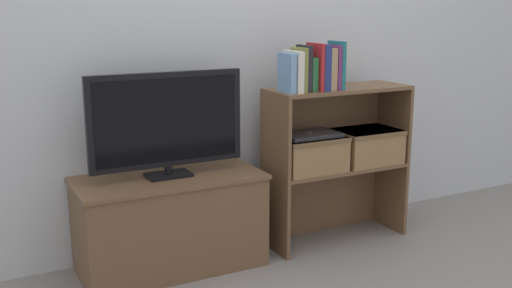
{
  "coord_description": "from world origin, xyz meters",
  "views": [
    {
      "loc": [
        -1.4,
        -2.55,
        1.33
      ],
      "look_at": [
        0.0,
        0.15,
        0.62
      ],
      "focal_mm": 42.0,
      "sensor_mm": 36.0,
      "label": 1
    }
  ],
  "objects": [
    {
      "name": "ground_plane",
      "position": [
        0.0,
        0.0,
        0.0
      ],
      "size": [
        16.0,
        16.0,
        0.0
      ],
      "primitive_type": "plane",
      "color": "gray"
    },
    {
      "name": "wall_back",
      "position": [
        0.0,
        0.47,
        1.2
      ],
      "size": [
        10.0,
        0.05,
        2.4
      ],
      "color": "silver",
      "rests_on": "ground_plane"
    },
    {
      "name": "tv_stand",
      "position": [
        -0.46,
        0.22,
        0.25
      ],
      "size": [
        0.94,
        0.45,
        0.49
      ],
      "color": "brown",
      "rests_on": "ground_plane"
    },
    {
      "name": "tv",
      "position": [
        -0.46,
        0.21,
        0.77
      ],
      "size": [
        0.78,
        0.14,
        0.52
      ],
      "color": "black",
      "rests_on": "tv_stand"
    },
    {
      "name": "bookshelf_lower_tier",
      "position": [
        0.51,
        0.21,
        0.28
      ],
      "size": [
        0.82,
        0.31,
        0.44
      ],
      "color": "brown",
      "rests_on": "ground_plane"
    },
    {
      "name": "bookshelf_upper_tier",
      "position": [
        0.51,
        0.21,
        0.72
      ],
      "size": [
        0.82,
        0.31,
        0.45
      ],
      "color": "brown",
      "rests_on": "bookshelf_lower_tier"
    },
    {
      "name": "book_skyblue",
      "position": [
        0.15,
        0.1,
        0.99
      ],
      "size": [
        0.03,
        0.15,
        0.2
      ],
      "color": "#709ECC",
      "rests_on": "bookshelf_upper_tier"
    },
    {
      "name": "book_ivory",
      "position": [
        0.19,
        0.1,
        0.99
      ],
      "size": [
        0.04,
        0.16,
        0.21
      ],
      "color": "silver",
      "rests_on": "bookshelf_upper_tier"
    },
    {
      "name": "book_olive",
      "position": [
        0.23,
        0.1,
        1.0
      ],
      "size": [
        0.02,
        0.15,
        0.23
      ],
      "color": "olive",
      "rests_on": "bookshelf_upper_tier"
    },
    {
      "name": "book_charcoal",
      "position": [
        0.26,
        0.1,
        1.01
      ],
      "size": [
        0.03,
        0.12,
        0.24
      ],
      "color": "#232328",
      "rests_on": "bookshelf_upper_tier"
    },
    {
      "name": "book_forest",
      "position": [
        0.29,
        0.1,
        0.97
      ],
      "size": [
        0.03,
        0.12,
        0.18
      ],
      "color": "#286638",
      "rests_on": "bookshelf_upper_tier"
    },
    {
      "name": "book_crimson",
      "position": [
        0.32,
        0.1,
        1.01
      ],
      "size": [
        0.02,
        0.15,
        0.25
      ],
      "color": "#B22328",
      "rests_on": "bookshelf_upper_tier"
    },
    {
      "name": "book_navy",
      "position": [
        0.36,
        0.1,
        1.01
      ],
      "size": [
        0.04,
        0.15,
        0.24
      ],
      "color": "navy",
      "rests_on": "bookshelf_upper_tier"
    },
    {
      "name": "book_tan",
      "position": [
        0.4,
        0.1,
        1.0
      ],
      "size": [
        0.04,
        0.14,
        0.22
      ],
      "color": "tan",
      "rests_on": "bookshelf_upper_tier"
    },
    {
      "name": "book_plum",
      "position": [
        0.43,
        0.1,
        1.0
      ],
      "size": [
        0.02,
        0.15,
        0.24
      ],
      "color": "#6B2D66",
      "rests_on": "bookshelf_upper_tier"
    },
    {
      "name": "book_teal",
      "position": [
        0.46,
        0.1,
        1.01
      ],
      "size": [
        0.02,
        0.15,
        0.26
      ],
      "color": "#1E7075",
      "rests_on": "bookshelf_upper_tier"
    },
    {
      "name": "storage_basket_left",
      "position": [
        0.32,
        0.14,
        0.54
      ],
      "size": [
        0.37,
        0.28,
        0.19
      ],
      "color": "#937047",
      "rests_on": "bookshelf_lower_tier"
    },
    {
      "name": "storage_basket_right",
      "position": [
        0.71,
        0.14,
        0.54
      ],
      "size": [
        0.37,
        0.28,
        0.19
      ],
      "color": "#937047",
      "rests_on": "bookshelf_lower_tier"
    },
    {
      "name": "laptop",
      "position": [
        0.32,
        0.14,
        0.64
      ],
      "size": [
        0.32,
        0.21,
        0.02
      ],
      "color": "#2D2D33",
      "rests_on": "storage_basket_left"
    }
  ]
}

